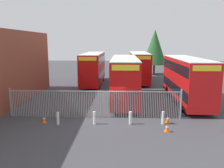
{
  "coord_description": "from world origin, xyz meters",
  "views": [
    {
      "loc": [
        0.9,
        -17.54,
        5.9
      ],
      "look_at": [
        0.0,
        4.0,
        2.0
      ],
      "focal_mm": 36.84,
      "sensor_mm": 36.0,
      "label": 1
    }
  ],
  "objects_px": {
    "double_decker_bus_behind_fence_left": "(186,78)",
    "bollard_near_left": "(58,118)",
    "double_decker_bus_near_gate": "(124,77)",
    "bollard_center_front": "(94,118)",
    "double_decker_bus_behind_fence_right": "(93,67)",
    "bollard_far_right": "(163,118)",
    "traffic_cone_by_gate": "(44,119)",
    "traffic_cone_near_kerb": "(168,119)",
    "bollard_near_right": "(130,118)",
    "double_decker_bus_far_back": "(139,66)",
    "traffic_cone_mid_forecourt": "(167,128)"
  },
  "relations": [
    {
      "from": "bollard_center_front",
      "to": "bollard_near_right",
      "type": "distance_m",
      "value": 2.63
    },
    {
      "from": "double_decker_bus_behind_fence_left",
      "to": "bollard_far_right",
      "type": "distance_m",
      "value": 7.67
    },
    {
      "from": "bollard_far_right",
      "to": "double_decker_bus_near_gate",
      "type": "bearing_deg",
      "value": 112.2
    },
    {
      "from": "bollard_near_right",
      "to": "bollard_far_right",
      "type": "bearing_deg",
      "value": 2.65
    },
    {
      "from": "double_decker_bus_near_gate",
      "to": "bollard_center_front",
      "type": "relative_size",
      "value": 11.38
    },
    {
      "from": "bollard_near_left",
      "to": "bollard_far_right",
      "type": "relative_size",
      "value": 1.0
    },
    {
      "from": "bollard_far_right",
      "to": "traffic_cone_near_kerb",
      "type": "relative_size",
      "value": 1.61
    },
    {
      "from": "double_decker_bus_near_gate",
      "to": "traffic_cone_near_kerb",
      "type": "bearing_deg",
      "value": -64.16
    },
    {
      "from": "bollard_far_right",
      "to": "traffic_cone_by_gate",
      "type": "xyz_separation_m",
      "value": [
        -8.79,
        -0.11,
        -0.19
      ]
    },
    {
      "from": "bollard_near_left",
      "to": "traffic_cone_by_gate",
      "type": "height_order",
      "value": "bollard_near_left"
    },
    {
      "from": "bollard_center_front",
      "to": "double_decker_bus_near_gate",
      "type": "bearing_deg",
      "value": 72.05
    },
    {
      "from": "double_decker_bus_behind_fence_left",
      "to": "traffic_cone_mid_forecourt",
      "type": "distance_m",
      "value": 9.03
    },
    {
      "from": "double_decker_bus_behind_fence_right",
      "to": "bollard_near_right",
      "type": "distance_m",
      "value": 17.2
    },
    {
      "from": "double_decker_bus_behind_fence_right",
      "to": "double_decker_bus_far_back",
      "type": "height_order",
      "value": "same"
    },
    {
      "from": "double_decker_bus_far_back",
      "to": "traffic_cone_by_gate",
      "type": "distance_m",
      "value": 20.58
    },
    {
      "from": "double_decker_bus_behind_fence_right",
      "to": "traffic_cone_mid_forecourt",
      "type": "height_order",
      "value": "double_decker_bus_behind_fence_right"
    },
    {
      "from": "double_decker_bus_near_gate",
      "to": "bollard_near_left",
      "type": "relative_size",
      "value": 11.38
    },
    {
      "from": "bollard_near_right",
      "to": "traffic_cone_mid_forecourt",
      "type": "xyz_separation_m",
      "value": [
        2.4,
        -1.39,
        -0.19
      ]
    },
    {
      "from": "traffic_cone_near_kerb",
      "to": "double_decker_bus_behind_fence_left",
      "type": "bearing_deg",
      "value": 65.15
    },
    {
      "from": "double_decker_bus_near_gate",
      "to": "double_decker_bus_behind_fence_right",
      "type": "distance_m",
      "value": 10.51
    },
    {
      "from": "bollard_near_right",
      "to": "traffic_cone_near_kerb",
      "type": "bearing_deg",
      "value": 6.72
    },
    {
      "from": "traffic_cone_near_kerb",
      "to": "bollard_far_right",
      "type": "bearing_deg",
      "value": -151.77
    },
    {
      "from": "bollard_near_left",
      "to": "bollard_center_front",
      "type": "xyz_separation_m",
      "value": [
        2.64,
        0.22,
        0.0
      ]
    },
    {
      "from": "double_decker_bus_behind_fence_right",
      "to": "double_decker_bus_behind_fence_left",
      "type": "bearing_deg",
      "value": -42.88
    },
    {
      "from": "bollard_near_right",
      "to": "bollard_near_left",
      "type": "bearing_deg",
      "value": -176.29
    },
    {
      "from": "bollard_far_right",
      "to": "traffic_cone_mid_forecourt",
      "type": "height_order",
      "value": "bollard_far_right"
    },
    {
      "from": "double_decker_bus_far_back",
      "to": "bollard_center_front",
      "type": "distance_m",
      "value": 19.44
    },
    {
      "from": "double_decker_bus_near_gate",
      "to": "bollard_far_right",
      "type": "distance_m",
      "value": 7.55
    },
    {
      "from": "double_decker_bus_behind_fence_left",
      "to": "bollard_near_left",
      "type": "xyz_separation_m",
      "value": [
        -11.02,
        -7.06,
        -1.95
      ]
    },
    {
      "from": "double_decker_bus_far_back",
      "to": "traffic_cone_near_kerb",
      "type": "distance_m",
      "value": 18.48
    },
    {
      "from": "double_decker_bus_behind_fence_right",
      "to": "traffic_cone_near_kerb",
      "type": "height_order",
      "value": "double_decker_bus_behind_fence_right"
    },
    {
      "from": "double_decker_bus_far_back",
      "to": "bollard_near_left",
      "type": "relative_size",
      "value": 11.38
    },
    {
      "from": "bollard_near_right",
      "to": "traffic_cone_near_kerb",
      "type": "xyz_separation_m",
      "value": [
        2.79,
        0.33,
        -0.19
      ]
    },
    {
      "from": "traffic_cone_by_gate",
      "to": "traffic_cone_mid_forecourt",
      "type": "distance_m",
      "value": 8.92
    },
    {
      "from": "double_decker_bus_behind_fence_right",
      "to": "traffic_cone_near_kerb",
      "type": "xyz_separation_m",
      "value": [
        7.5,
        -16.1,
        -2.13
      ]
    },
    {
      "from": "traffic_cone_near_kerb",
      "to": "traffic_cone_mid_forecourt",
      "type": "bearing_deg",
      "value": -102.8
    },
    {
      "from": "double_decker_bus_behind_fence_left",
      "to": "traffic_cone_by_gate",
      "type": "xyz_separation_m",
      "value": [
        -12.16,
        -6.72,
        -2.13
      ]
    },
    {
      "from": "traffic_cone_by_gate",
      "to": "double_decker_bus_behind_fence_right",
      "type": "bearing_deg",
      "value": 84.11
    },
    {
      "from": "bollard_near_right",
      "to": "traffic_cone_mid_forecourt",
      "type": "bearing_deg",
      "value": -30.07
    },
    {
      "from": "traffic_cone_by_gate",
      "to": "double_decker_bus_behind_fence_left",
      "type": "bearing_deg",
      "value": 28.93
    },
    {
      "from": "bollard_near_left",
      "to": "double_decker_bus_near_gate",
      "type": "bearing_deg",
      "value": 55.79
    },
    {
      "from": "bollard_center_front",
      "to": "bollard_far_right",
      "type": "xyz_separation_m",
      "value": [
        5.01,
        0.23,
        0.0
      ]
    },
    {
      "from": "double_decker_bus_behind_fence_right",
      "to": "double_decker_bus_near_gate",
      "type": "bearing_deg",
      "value": -65.61
    },
    {
      "from": "traffic_cone_near_kerb",
      "to": "bollard_near_left",
      "type": "bearing_deg",
      "value": -175.24
    },
    {
      "from": "traffic_cone_by_gate",
      "to": "double_decker_bus_far_back",
      "type": "bearing_deg",
      "value": 65.8
    },
    {
      "from": "double_decker_bus_behind_fence_right",
      "to": "bollard_far_right",
      "type": "relative_size",
      "value": 11.38
    },
    {
      "from": "traffic_cone_by_gate",
      "to": "traffic_cone_near_kerb",
      "type": "relative_size",
      "value": 1.0
    },
    {
      "from": "bollard_near_left",
      "to": "double_decker_bus_behind_fence_right",
      "type": "bearing_deg",
      "value": 88.1
    },
    {
      "from": "bollard_center_front",
      "to": "traffic_cone_mid_forecourt",
      "type": "height_order",
      "value": "bollard_center_front"
    },
    {
      "from": "double_decker_bus_near_gate",
      "to": "bollard_near_left",
      "type": "height_order",
      "value": "double_decker_bus_near_gate"
    }
  ]
}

